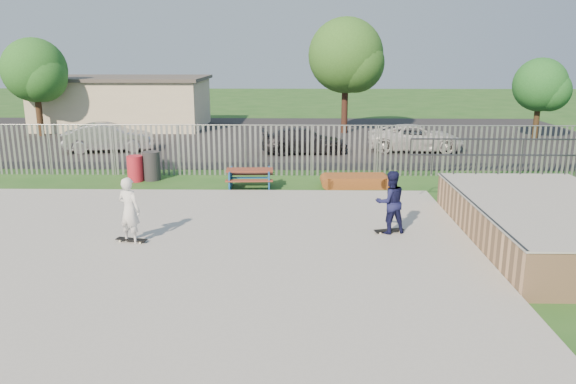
{
  "coord_description": "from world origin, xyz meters",
  "views": [
    {
      "loc": [
        3.09,
        -12.75,
        4.85
      ],
      "look_at": [
        2.82,
        2.0,
        1.1
      ],
      "focal_mm": 35.0,
      "sensor_mm": 36.0,
      "label": 1
    }
  ],
  "objects_px": {
    "car_silver": "(109,137)",
    "trash_bin_grey": "(152,166)",
    "tree_mid": "(346,56)",
    "skater_navy": "(390,202)",
    "car_white": "(416,138)",
    "tree_right": "(540,85)",
    "funbox": "(355,181)",
    "trash_bin_red": "(135,169)",
    "skater_white": "(129,210)",
    "picnic_table": "(250,179)",
    "car_dark": "(305,141)",
    "tree_left": "(35,70)"
  },
  "relations": [
    {
      "from": "funbox",
      "to": "trash_bin_grey",
      "type": "bearing_deg",
      "value": 170.86
    },
    {
      "from": "funbox",
      "to": "skater_navy",
      "type": "xyz_separation_m",
      "value": [
        0.33,
        -5.73,
        0.77
      ]
    },
    {
      "from": "picnic_table",
      "to": "car_dark",
      "type": "xyz_separation_m",
      "value": [
        2.03,
        7.02,
        0.26
      ]
    },
    {
      "from": "picnic_table",
      "to": "trash_bin_red",
      "type": "relative_size",
      "value": 1.76
    },
    {
      "from": "tree_mid",
      "to": "skater_navy",
      "type": "distance_m",
      "value": 19.61
    },
    {
      "from": "car_silver",
      "to": "trash_bin_grey",
      "type": "bearing_deg",
      "value": -159.75
    },
    {
      "from": "trash_bin_red",
      "to": "car_silver",
      "type": "xyz_separation_m",
      "value": [
        -3.07,
        6.28,
        0.22
      ]
    },
    {
      "from": "skater_navy",
      "to": "trash_bin_red",
      "type": "bearing_deg",
      "value": -51.71
    },
    {
      "from": "trash_bin_red",
      "to": "skater_navy",
      "type": "xyz_separation_m",
      "value": [
        8.58,
        -6.44,
        0.49
      ]
    },
    {
      "from": "funbox",
      "to": "trash_bin_red",
      "type": "xyz_separation_m",
      "value": [
        -8.25,
        0.71,
        0.28
      ]
    },
    {
      "from": "funbox",
      "to": "picnic_table",
      "type": "bearing_deg",
      "value": -177.49
    },
    {
      "from": "trash_bin_grey",
      "to": "skater_white",
      "type": "height_order",
      "value": "skater_white"
    },
    {
      "from": "skater_white",
      "to": "funbox",
      "type": "bearing_deg",
      "value": -110.85
    },
    {
      "from": "trash_bin_grey",
      "to": "car_white",
      "type": "xyz_separation_m",
      "value": [
        11.34,
        6.52,
        0.11
      ]
    },
    {
      "from": "skater_navy",
      "to": "skater_white",
      "type": "xyz_separation_m",
      "value": [
        -6.61,
        -0.87,
        0.0
      ]
    },
    {
      "from": "picnic_table",
      "to": "car_dark",
      "type": "relative_size",
      "value": 0.42
    },
    {
      "from": "car_silver",
      "to": "tree_right",
      "type": "relative_size",
      "value": 0.94
    },
    {
      "from": "trash_bin_red",
      "to": "car_silver",
      "type": "height_order",
      "value": "car_silver"
    },
    {
      "from": "picnic_table",
      "to": "tree_left",
      "type": "xyz_separation_m",
      "value": [
        -13.12,
        12.35,
        3.36
      ]
    },
    {
      "from": "tree_left",
      "to": "trash_bin_grey",
      "type": "bearing_deg",
      "value": -50.15
    },
    {
      "from": "funbox",
      "to": "car_white",
      "type": "distance_m",
      "value": 8.32
    },
    {
      "from": "trash_bin_red",
      "to": "tree_mid",
      "type": "xyz_separation_m",
      "value": [
        8.9,
        12.85,
        4.02
      ]
    },
    {
      "from": "picnic_table",
      "to": "trash_bin_red",
      "type": "xyz_separation_m",
      "value": [
        -4.43,
        1.03,
        0.13
      ]
    },
    {
      "from": "trash_bin_grey",
      "to": "car_silver",
      "type": "xyz_separation_m",
      "value": [
        -3.64,
        6.06,
        0.16
      ]
    },
    {
      "from": "trash_bin_grey",
      "to": "car_dark",
      "type": "distance_m",
      "value": 8.24
    },
    {
      "from": "car_dark",
      "to": "car_white",
      "type": "height_order",
      "value": "car_white"
    },
    {
      "from": "trash_bin_grey",
      "to": "skater_white",
      "type": "distance_m",
      "value": 7.68
    },
    {
      "from": "trash_bin_red",
      "to": "tree_right",
      "type": "bearing_deg",
      "value": 28.55
    },
    {
      "from": "funbox",
      "to": "trash_bin_red",
      "type": "height_order",
      "value": "trash_bin_red"
    },
    {
      "from": "funbox",
      "to": "car_dark",
      "type": "xyz_separation_m",
      "value": [
        -1.79,
        6.7,
        0.41
      ]
    },
    {
      "from": "picnic_table",
      "to": "trash_bin_grey",
      "type": "relative_size",
      "value": 1.57
    },
    {
      "from": "trash_bin_red",
      "to": "skater_white",
      "type": "distance_m",
      "value": 7.59
    },
    {
      "from": "car_white",
      "to": "tree_left",
      "type": "xyz_separation_m",
      "value": [
        -20.61,
        4.58,
        3.06
      ]
    },
    {
      "from": "car_white",
      "to": "skater_navy",
      "type": "bearing_deg",
      "value": 168.31
    },
    {
      "from": "car_dark",
      "to": "tree_left",
      "type": "height_order",
      "value": "tree_left"
    },
    {
      "from": "trash_bin_grey",
      "to": "car_silver",
      "type": "bearing_deg",
      "value": 120.98
    },
    {
      "from": "car_white",
      "to": "skater_navy",
      "type": "xyz_separation_m",
      "value": [
        -3.33,
        -13.18,
        0.32
      ]
    },
    {
      "from": "funbox",
      "to": "car_silver",
      "type": "xyz_separation_m",
      "value": [
        -11.31,
        7.0,
        0.5
      ]
    },
    {
      "from": "funbox",
      "to": "car_silver",
      "type": "distance_m",
      "value": 13.31
    },
    {
      "from": "car_silver",
      "to": "skater_navy",
      "type": "height_order",
      "value": "skater_navy"
    },
    {
      "from": "picnic_table",
      "to": "skater_navy",
      "type": "height_order",
      "value": "skater_navy"
    },
    {
      "from": "car_silver",
      "to": "skater_white",
      "type": "bearing_deg",
      "value": -170.4
    },
    {
      "from": "tree_left",
      "to": "skater_navy",
      "type": "xyz_separation_m",
      "value": [
        17.28,
        -17.77,
        -2.73
      ]
    },
    {
      "from": "skater_navy",
      "to": "tree_right",
      "type": "bearing_deg",
      "value": -137.07
    },
    {
      "from": "trash_bin_grey",
      "to": "tree_right",
      "type": "relative_size",
      "value": 0.25
    },
    {
      "from": "car_dark",
      "to": "skater_navy",
      "type": "height_order",
      "value": "skater_navy"
    },
    {
      "from": "trash_bin_grey",
      "to": "skater_navy",
      "type": "xyz_separation_m",
      "value": [
        8.01,
        -6.67,
        0.43
      ]
    },
    {
      "from": "tree_mid",
      "to": "tree_right",
      "type": "bearing_deg",
      "value": -12.86
    },
    {
      "from": "trash_bin_grey",
      "to": "car_dark",
      "type": "xyz_separation_m",
      "value": [
        5.89,
        5.76,
        0.07
      ]
    },
    {
      "from": "skater_white",
      "to": "trash_bin_grey",
      "type": "bearing_deg",
      "value": -56.77
    }
  ]
}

